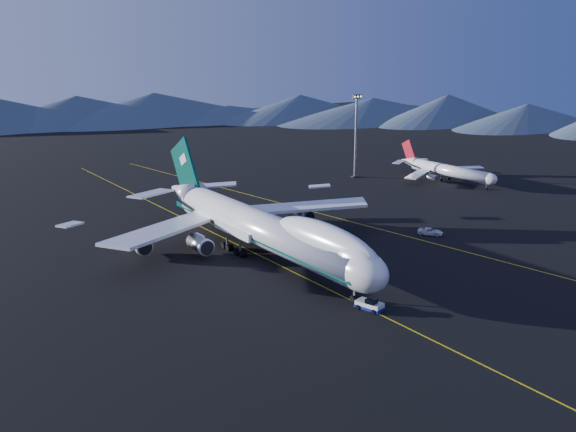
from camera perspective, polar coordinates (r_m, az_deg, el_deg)
ground at (r=121.79m, az=-2.24°, el=-3.67°), size 500.00×500.00×0.00m
taxiway_line_main at (r=121.79m, az=-2.24°, el=-3.67°), size 0.25×220.00×0.01m
taxiway_line_side at (r=146.58m, az=5.56°, el=-0.48°), size 28.08×198.09×0.01m
boeing_747 at (r=120.08m, az=-2.28°, el=-1.04°), size 59.62×72.43×19.37m
pushback_tug at (r=99.17m, az=7.26°, el=-7.90°), size 3.31×4.73×1.88m
second_jet at (r=194.86m, az=13.90°, el=3.98°), size 32.45×36.66×10.43m
service_van at (r=138.79m, az=12.54°, el=-1.36°), size 5.04×5.66×1.46m
floodlight_mast at (r=193.98m, az=6.05°, el=7.09°), size 3.05×2.29×24.71m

